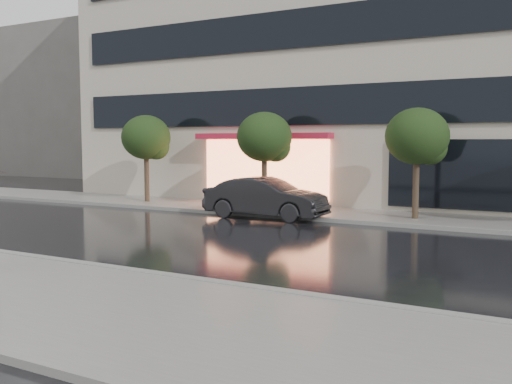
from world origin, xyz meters
The scene contains 11 objects.
ground centered at (0.00, 0.00, 0.00)m, with size 120.00×120.00×0.00m, color black.
sidewalk_near centered at (0.00, -3.25, 0.06)m, with size 60.00×4.50×0.12m, color slate.
sidewalk_far centered at (0.00, 10.25, 0.06)m, with size 60.00×3.50×0.12m, color slate.
curb_near centered at (0.00, -1.00, 0.07)m, with size 60.00×0.25×0.14m, color gray.
curb_far centered at (0.00, 8.50, 0.07)m, with size 60.00×0.25×0.14m, color gray.
office_building centered at (0.00, 17.97, 9.00)m, with size 30.00×12.76×18.00m.
bg_building_left centered at (-28.00, 26.00, 6.00)m, with size 14.00×10.00×12.00m, color #59544F.
tree_far_west centered at (-8.94, 10.03, 2.92)m, with size 2.20×2.20×3.99m.
tree_mid_west centered at (-2.94, 10.03, 2.92)m, with size 2.20×2.20×3.99m.
tree_mid_east centered at (3.06, 10.03, 2.92)m, with size 2.20×2.20×3.99m.
parked_car centered at (-2.05, 8.30, 0.75)m, with size 1.59×4.55×1.50m, color black.
Camera 1 is at (7.63, -10.11, 2.82)m, focal length 40.00 mm.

